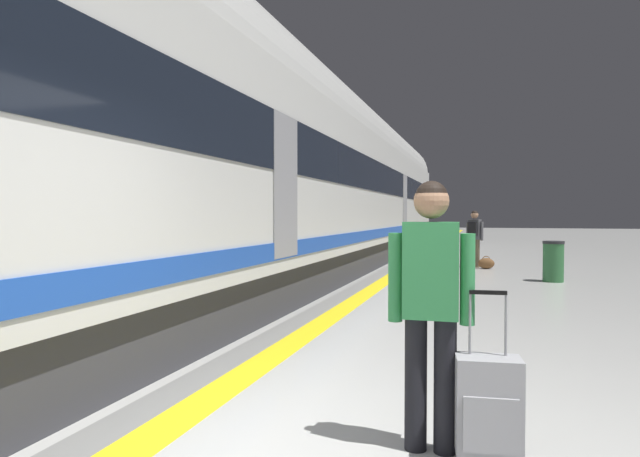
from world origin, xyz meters
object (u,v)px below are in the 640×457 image
object	(u,v)px
high_speed_train	(306,173)
passenger_near	(474,234)
duffel_bag_near	(486,263)
waste_bin	(553,261)
rolling_suitcase_foreground	(488,406)
traveller_foreground	(431,295)

from	to	relation	value
high_speed_train	passenger_near	bearing A→B (deg)	41.31
duffel_bag_near	waste_bin	world-z (taller)	waste_bin
rolling_suitcase_foreground	waste_bin	xyz separation A→B (m)	(1.45, 9.45, 0.10)
passenger_near	duffel_bag_near	distance (m)	0.92
passenger_near	waste_bin	bearing A→B (deg)	-57.85
waste_bin	traveller_foreground	bearing A→B (deg)	-100.89
rolling_suitcase_foreground	duffel_bag_near	world-z (taller)	rolling_suitcase_foreground
duffel_bag_near	waste_bin	bearing A→B (deg)	-60.05
traveller_foreground	waste_bin	xyz separation A→B (m)	(1.80, 9.36, -0.54)
high_speed_train	traveller_foreground	xyz separation A→B (m)	(3.82, -8.73, -1.51)
duffel_bag_near	traveller_foreground	bearing A→B (deg)	-91.85
high_speed_train	passenger_near	world-z (taller)	high_speed_train
high_speed_train	traveller_foreground	world-z (taller)	high_speed_train
high_speed_train	rolling_suitcase_foreground	distance (m)	9.99
high_speed_train	duffel_bag_near	bearing A→B (deg)	36.35
rolling_suitcase_foreground	passenger_near	size ratio (longest dim) A/B	0.65
traveller_foreground	passenger_near	bearing A→B (deg)	89.74
rolling_suitcase_foreground	passenger_near	xyz separation A→B (m)	(-0.29, 12.22, 0.60)
traveller_foreground	duffel_bag_near	xyz separation A→B (m)	(0.38, 11.82, -0.84)
rolling_suitcase_foreground	duffel_bag_near	xyz separation A→B (m)	(0.03, 11.91, -0.20)
traveller_foreground	passenger_near	world-z (taller)	traveller_foreground
high_speed_train	duffel_bag_near	distance (m)	5.72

